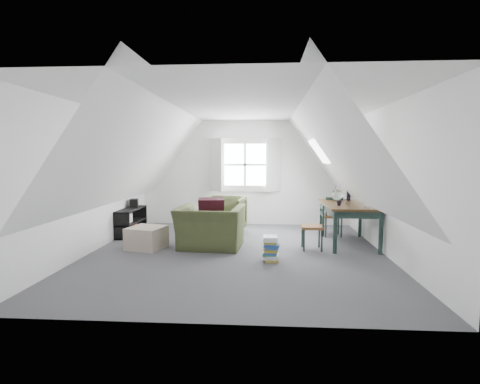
# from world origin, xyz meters

# --- Properties ---
(floor) EXTENTS (5.50, 5.50, 0.00)m
(floor) POSITION_xyz_m (0.00, 0.00, 0.00)
(floor) COLOR #4A494E
(floor) RESTS_ON ground
(ceiling) EXTENTS (5.50, 5.50, 0.00)m
(ceiling) POSITION_xyz_m (0.00, 0.00, 2.50)
(ceiling) COLOR white
(ceiling) RESTS_ON wall_back
(wall_back) EXTENTS (5.00, 0.00, 5.00)m
(wall_back) POSITION_xyz_m (0.00, 2.75, 1.25)
(wall_back) COLOR white
(wall_back) RESTS_ON ground
(wall_front) EXTENTS (5.00, 0.00, 5.00)m
(wall_front) POSITION_xyz_m (0.00, -2.75, 1.25)
(wall_front) COLOR white
(wall_front) RESTS_ON ground
(wall_left) EXTENTS (0.00, 5.50, 5.50)m
(wall_left) POSITION_xyz_m (-2.50, 0.00, 1.25)
(wall_left) COLOR white
(wall_left) RESTS_ON ground
(wall_right) EXTENTS (0.00, 5.50, 5.50)m
(wall_right) POSITION_xyz_m (2.50, 0.00, 1.25)
(wall_right) COLOR white
(wall_right) RESTS_ON ground
(slope_left) EXTENTS (3.19, 5.50, 4.48)m
(slope_left) POSITION_xyz_m (-1.55, 0.00, 1.78)
(slope_left) COLOR white
(slope_left) RESTS_ON wall_left
(slope_right) EXTENTS (3.19, 5.50, 4.48)m
(slope_right) POSITION_xyz_m (1.55, 0.00, 1.78)
(slope_right) COLOR white
(slope_right) RESTS_ON wall_right
(dormer_window) EXTENTS (1.71, 0.35, 1.30)m
(dormer_window) POSITION_xyz_m (0.00, 2.68, 1.45)
(dormer_window) COLOR white
(dormer_window) RESTS_ON wall_back
(skylight) EXTENTS (0.35, 0.75, 0.47)m
(skylight) POSITION_xyz_m (1.55, 1.30, 1.75)
(skylight) COLOR white
(skylight) RESTS_ON slope_right
(armchair_near) EXTENTS (1.23, 1.10, 0.75)m
(armchair_near) POSITION_xyz_m (-0.50, 0.34, 0.00)
(armchair_near) COLOR #3B4323
(armchair_near) RESTS_ON floor
(armchair_far) EXTENTS (0.96, 0.98, 0.79)m
(armchair_far) POSITION_xyz_m (-0.40, 1.65, 0.00)
(armchair_far) COLOR #3B4323
(armchair_far) RESTS_ON floor
(throw_pillow) EXTENTS (0.50, 0.33, 0.49)m
(throw_pillow) POSITION_xyz_m (-0.50, 0.49, 0.66)
(throw_pillow) COLOR #350E1A
(throw_pillow) RESTS_ON armchair_near
(ottoman) EXTENTS (0.71, 0.71, 0.39)m
(ottoman) POSITION_xyz_m (-1.64, 0.21, 0.20)
(ottoman) COLOR tan
(ottoman) RESTS_ON floor
(dining_table) EXTENTS (0.93, 1.54, 0.77)m
(dining_table) POSITION_xyz_m (2.06, 0.76, 0.67)
(dining_table) COLOR #37230E
(dining_table) RESTS_ON floor
(demijohn) EXTENTS (0.22, 0.22, 0.31)m
(demijohn) POSITION_xyz_m (1.91, 1.21, 0.90)
(demijohn) COLOR silver
(demijohn) RESTS_ON dining_table
(vase_twigs) EXTENTS (0.08, 0.09, 0.61)m
(vase_twigs) POSITION_xyz_m (2.16, 1.31, 0.91)
(vase_twigs) COLOR black
(vase_twigs) RESTS_ON dining_table
(cup) EXTENTS (0.11, 0.11, 0.08)m
(cup) POSITION_xyz_m (1.81, 0.46, 0.77)
(cup) COLOR black
(cup) RESTS_ON dining_table
(paper_box) EXTENTS (0.12, 0.10, 0.04)m
(paper_box) POSITION_xyz_m (2.26, 0.31, 0.79)
(paper_box) COLOR white
(paper_box) RESTS_ON dining_table
(dining_chair_far) EXTENTS (0.39, 0.39, 0.83)m
(dining_chair_far) POSITION_xyz_m (1.89, 1.49, 0.43)
(dining_chair_far) COLOR brown
(dining_chair_far) RESTS_ON floor
(dining_chair_near) EXTENTS (0.38, 0.38, 0.81)m
(dining_chair_near) POSITION_xyz_m (1.35, 0.33, 0.42)
(dining_chair_near) COLOR brown
(dining_chair_near) RESTS_ON floor
(media_shelf) EXTENTS (0.36, 1.09, 0.56)m
(media_shelf) POSITION_xyz_m (-2.36, 1.32, 0.25)
(media_shelf) COLOR black
(media_shelf) RESTS_ON floor
(electronics_box) EXTENTS (0.22, 0.26, 0.18)m
(electronics_box) POSITION_xyz_m (-2.36, 1.61, 0.64)
(electronics_box) COLOR black
(electronics_box) RESTS_ON media_shelf
(magazine_stack) EXTENTS (0.29, 0.35, 0.39)m
(magazine_stack) POSITION_xyz_m (0.58, -0.45, 0.20)
(magazine_stack) COLOR #B29933
(magazine_stack) RESTS_ON floor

